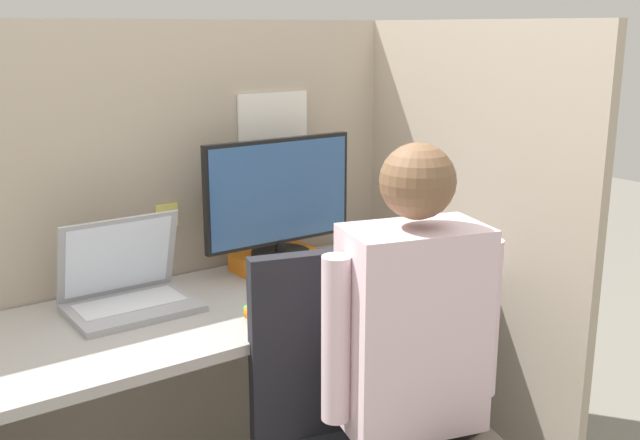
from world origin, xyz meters
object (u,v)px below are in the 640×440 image
at_px(stapler, 381,247).
at_px(carrot_toy, 260,317).
at_px(person, 433,369).
at_px(coffee_mug, 364,246).
at_px(paper_box, 281,263).
at_px(monitor, 279,197).
at_px(office_chair, 376,434).
at_px(laptop, 128,292).

height_order(stapler, carrot_toy, same).
relative_size(person, coffee_mug, 14.99).
bearing_deg(paper_box, monitor, 90.00).
xyz_separation_m(office_chair, person, (0.04, -0.16, 0.24)).
bearing_deg(laptop, monitor, 3.91).
xyz_separation_m(paper_box, carrot_toy, (-0.30, -0.37, -0.01)).
bearing_deg(stapler, person, -122.11).
relative_size(laptop, person, 0.28).
height_order(paper_box, carrot_toy, paper_box).
bearing_deg(stapler, paper_box, 174.54).
bearing_deg(stapler, laptop, 179.74).
distance_m(paper_box, office_chair, 0.74).
distance_m(laptop, person, 0.92).
relative_size(office_chair, coffee_mug, 11.36).
height_order(laptop, coffee_mug, laptop).
distance_m(paper_box, stapler, 0.41).
height_order(office_chair, coffee_mug, office_chair).
bearing_deg(carrot_toy, monitor, 51.08).
relative_size(monitor, office_chair, 0.56).
height_order(person, coffee_mug, person).
relative_size(carrot_toy, office_chair, 0.14).
xyz_separation_m(laptop, stapler, (0.95, -0.00, -0.03)).
height_order(carrot_toy, coffee_mug, coffee_mug).
bearing_deg(carrot_toy, paper_box, 50.86).
relative_size(paper_box, coffee_mug, 3.31).
xyz_separation_m(stapler, office_chair, (-0.54, -0.64, -0.27)).
distance_m(stapler, person, 0.94).
bearing_deg(office_chair, monitor, 78.83).
height_order(laptop, carrot_toy, laptop).
xyz_separation_m(monitor, carrot_toy, (-0.30, -0.37, -0.23)).
distance_m(stapler, carrot_toy, 0.78).
xyz_separation_m(monitor, person, (-0.09, -0.83, -0.26)).
relative_size(stapler, coffee_mug, 1.66).
height_order(stapler, coffee_mug, coffee_mug).
bearing_deg(office_chair, person, -74.41).
bearing_deg(carrot_toy, office_chair, -61.52).
height_order(paper_box, person, person).
xyz_separation_m(carrot_toy, coffee_mug, (0.62, 0.33, 0.02)).
bearing_deg(laptop, office_chair, -57.23).
bearing_deg(laptop, person, -60.22).
distance_m(paper_box, monitor, 0.23).
relative_size(paper_box, stapler, 1.99).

